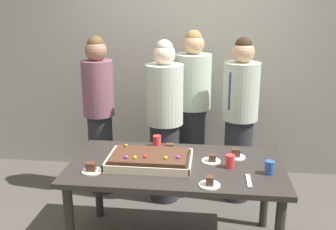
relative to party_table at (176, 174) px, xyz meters
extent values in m
cube|color=#9E998E|center=(0.00, 1.60, 0.86)|extent=(8.00, 0.12, 3.00)
cube|color=#2D2826|center=(0.00, 0.00, 0.07)|extent=(1.66, 0.89, 0.04)
cylinder|color=#2D2826|center=(-0.75, -0.37, -0.30)|extent=(0.07, 0.07, 0.68)
cylinder|color=#2D2826|center=(-0.75, 0.37, -0.30)|extent=(0.07, 0.07, 0.68)
cylinder|color=#2D2826|center=(0.75, 0.37, -0.30)|extent=(0.07, 0.07, 0.68)
cube|color=beige|center=(-0.20, -0.02, 0.09)|extent=(0.65, 0.42, 0.01)
cube|color=beige|center=(-0.20, -0.23, 0.12)|extent=(0.65, 0.01, 0.05)
cube|color=beige|center=(-0.20, 0.18, 0.12)|extent=(0.65, 0.01, 0.05)
cube|color=beige|center=(-0.52, -0.02, 0.12)|extent=(0.01, 0.42, 0.05)
cube|color=beige|center=(0.11, -0.02, 0.12)|extent=(0.01, 0.42, 0.05)
cube|color=#4C2D1E|center=(-0.20, -0.02, 0.13)|extent=(0.58, 0.35, 0.07)
sphere|color=orange|center=(-0.42, 0.11, 0.18)|extent=(0.03, 0.03, 0.03)
sphere|color=red|center=(-0.23, -0.10, 0.18)|extent=(0.03, 0.03, 0.03)
sphere|color=yellow|center=(-0.30, -0.12, 0.18)|extent=(0.03, 0.03, 0.03)
sphere|color=purple|center=(-0.37, -0.13, 0.18)|extent=(0.03, 0.03, 0.03)
sphere|color=purple|center=(0.02, -0.08, 0.18)|extent=(0.03, 0.03, 0.03)
sphere|color=yellow|center=(-0.07, -0.11, 0.18)|extent=(0.03, 0.03, 0.03)
cylinder|color=white|center=(-0.08, 0.27, 0.09)|extent=(0.15, 0.15, 0.01)
cube|color=#4C2D1E|center=(-0.08, 0.26, 0.12)|extent=(0.07, 0.05, 0.05)
cylinder|color=white|center=(0.26, -0.34, 0.09)|extent=(0.15, 0.15, 0.01)
cube|color=#4C2D1E|center=(0.26, -0.35, 0.13)|extent=(0.05, 0.06, 0.06)
cylinder|color=white|center=(0.27, 0.07, 0.09)|extent=(0.15, 0.15, 0.01)
cube|color=#4C2D1E|center=(0.28, 0.06, 0.12)|extent=(0.06, 0.06, 0.05)
cylinder|color=white|center=(-0.61, -0.22, 0.09)|extent=(0.15, 0.15, 0.01)
cube|color=#4C2D1E|center=(-0.61, -0.22, 0.13)|extent=(0.07, 0.05, 0.06)
cylinder|color=white|center=(0.47, 0.18, 0.09)|extent=(0.15, 0.15, 0.01)
cube|color=#4C2D1E|center=(0.47, 0.18, 0.13)|extent=(0.07, 0.06, 0.06)
cylinder|color=red|center=(-0.20, 0.35, 0.14)|extent=(0.07, 0.07, 0.10)
cylinder|color=#2D5199|center=(0.70, -0.10, 0.14)|extent=(0.07, 0.07, 0.10)
cylinder|color=red|center=(0.41, -0.02, 0.14)|extent=(0.07, 0.07, 0.10)
cube|color=silver|center=(0.54, -0.24, 0.09)|extent=(0.03, 0.20, 0.01)
cylinder|color=#28282D|center=(-0.86, 0.87, -0.22)|extent=(0.25, 0.25, 0.84)
cylinder|color=#7A4C5B|center=(-0.86, 0.87, 0.47)|extent=(0.31, 0.31, 0.55)
sphere|color=#8C664C|center=(-0.86, 0.87, 0.85)|extent=(0.21, 0.21, 0.21)
sphere|color=brown|center=(-0.86, 0.87, 0.90)|extent=(0.17, 0.17, 0.17)
cylinder|color=#28282D|center=(0.53, 0.87, -0.22)|extent=(0.27, 0.27, 0.84)
cylinder|color=#B7C6B2|center=(0.53, 0.87, 0.48)|extent=(0.34, 0.34, 0.55)
cube|color=navy|center=(0.43, 0.74, 0.51)|extent=(0.04, 0.02, 0.35)
sphere|color=tan|center=(0.53, 0.87, 0.85)|extent=(0.21, 0.21, 0.21)
sphere|color=black|center=(0.53, 0.87, 0.91)|extent=(0.16, 0.16, 0.16)
cylinder|color=#28282D|center=(0.06, 1.15, -0.21)|extent=(0.30, 0.30, 0.86)
cylinder|color=#B7C6B2|center=(0.06, 1.15, 0.51)|extent=(0.38, 0.38, 0.56)
sphere|color=tan|center=(0.06, 1.15, 0.89)|extent=(0.22, 0.22, 0.22)
sphere|color=olive|center=(0.06, 1.15, 0.95)|extent=(0.17, 0.17, 0.17)
cylinder|color=#28282D|center=(-0.19, 0.77, -0.24)|extent=(0.29, 0.29, 0.80)
cylinder|color=#B7C6B2|center=(-0.19, 0.77, 0.45)|extent=(0.36, 0.36, 0.57)
sphere|color=beige|center=(-0.19, 0.77, 0.83)|extent=(0.21, 0.21, 0.21)
sphere|color=#B2A899|center=(-0.19, 0.77, 0.89)|extent=(0.16, 0.16, 0.16)
camera|label=1|loc=(0.25, -2.75, 1.30)|focal=41.15mm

